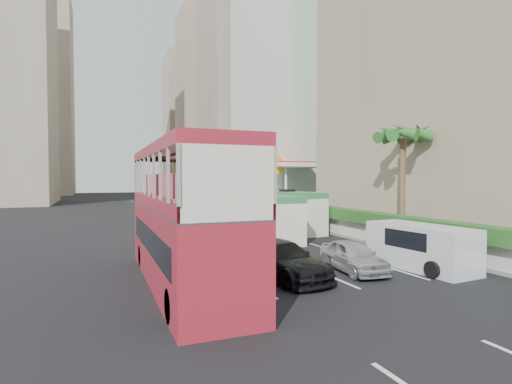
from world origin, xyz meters
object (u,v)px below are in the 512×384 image
minibus_near (267,217)px  shell_station (290,189)px  car_silver_lane_b (353,272)px  double_decker_bus (183,215)px  van_asset (243,230)px  panel_van_far (238,208)px  minibus_far (287,212)px  palm_tree (402,187)px  car_black (281,278)px  panel_van_near (420,247)px  car_silver_lane_a (248,257)px

minibus_near → shell_station: (9.00, 14.59, 1.32)m
car_silver_lane_b → double_decker_bus: bearing=179.6°
car_silver_lane_b → van_asset: size_ratio=0.92×
car_silver_lane_b → panel_van_far: (2.94, 22.91, 0.97)m
minibus_far → panel_van_far: bearing=81.7°
van_asset → palm_tree: size_ratio=0.65×
car_black → minibus_near: size_ratio=0.77×
panel_van_near → car_silver_lane_b: bearing=164.4°
car_black → panel_van_near: 6.42m
car_silver_lane_b → palm_tree: bearing=41.2°
car_black → car_silver_lane_b: bearing=-14.0°
double_decker_bus → car_black: 4.51m
double_decker_bus → minibus_near: double_decker_bus is taller
minibus_near → panel_van_far: bearing=77.6°
car_black → minibus_near: minibus_near is taller
minibus_near → panel_van_far: minibus_near is taller
double_decker_bus → panel_van_near: 10.21m
minibus_near → van_asset: bearing=87.0°
double_decker_bus → car_black: (3.68, -0.64, -2.53)m
panel_van_near → panel_van_far: 23.49m
minibus_near → panel_van_near: size_ratio=1.37×
double_decker_bus → shell_station: (16.00, 23.00, 0.22)m
car_black → shell_station: 26.80m
car_silver_lane_a → panel_van_near: 7.93m
minibus_far → van_asset: bearing=134.4°
car_silver_lane_a → car_black: bearing=-85.9°
car_black → minibus_far: size_ratio=0.75×
palm_tree → car_silver_lane_a: bearing=-177.7°
car_silver_lane_b → minibus_near: size_ratio=0.60×
shell_station → minibus_far: bearing=-117.7°
minibus_near → panel_van_near: (2.99, -9.79, -0.49)m
van_asset → shell_station: size_ratio=0.52×
car_silver_lane_a → panel_van_far: 19.47m
minibus_near → palm_tree: 8.34m
car_black → palm_tree: palm_tree is taller
panel_van_far → palm_tree: size_ratio=0.76×
car_black → shell_station: size_ratio=0.62×
car_silver_lane_b → panel_van_near: panel_van_near is taller
palm_tree → car_black: bearing=-155.4°
double_decker_bus → palm_tree: bearing=16.2°
double_decker_bus → car_silver_lane_b: double_decker_bus is taller
panel_van_near → palm_tree: size_ratio=0.73×
panel_van_far → car_silver_lane_b: bearing=-103.5°
minibus_far → panel_van_near: (0.10, -12.75, -0.52)m
minibus_far → palm_tree: palm_tree is taller
panel_van_near → shell_station: bearing=71.3°
double_decker_bus → panel_van_far: size_ratio=2.27×
panel_van_near → panel_van_far: size_ratio=0.97×
minibus_near → panel_van_near: 10.25m
minibus_near → minibus_far: bearing=45.2°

